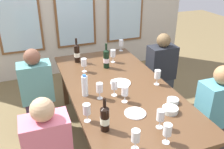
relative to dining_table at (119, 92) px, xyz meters
name	(u,v)px	position (x,y,z in m)	size (l,w,h in m)	color
ground_plane	(118,139)	(0.00, 0.00, -0.67)	(12.00, 12.00, 0.00)	brown
dining_table	(119,92)	(0.00, 0.00, 0.00)	(1.09, 2.23, 0.74)	#533621
white_plate_0	(135,113)	(-0.04, -0.52, 0.07)	(0.20, 0.20, 0.01)	white
white_plate_1	(121,83)	(0.05, 0.07, 0.07)	(0.23, 0.23, 0.01)	white
wine_bottle_0	(77,53)	(-0.27, 0.84, 0.20)	(0.08, 0.08, 0.33)	black
wine_bottle_1	(106,59)	(0.04, 0.53, 0.19)	(0.08, 0.08, 0.32)	black
wine_bottle_2	(105,118)	(-0.38, -0.65, 0.18)	(0.08, 0.08, 0.31)	black
tasting_bowl_0	(173,101)	(0.38, -0.48, 0.09)	(0.12, 0.12, 0.04)	white
tasting_bowl_1	(170,110)	(0.27, -0.61, 0.09)	(0.15, 0.15, 0.05)	white
water_bottle	(85,86)	(-0.39, -0.05, 0.18)	(0.06, 0.06, 0.24)	white
wine_glass_0	(100,88)	(-0.27, -0.16, 0.18)	(0.07, 0.07, 0.17)	white
wine_glass_1	(87,110)	(-0.49, -0.48, 0.18)	(0.07, 0.07, 0.17)	white
wine_glass_2	(136,136)	(-0.24, -0.94, 0.19)	(0.07, 0.07, 0.17)	white
wine_glass_3	(84,63)	(-0.26, 0.51, 0.19)	(0.07, 0.07, 0.17)	white
wine_glass_4	(160,116)	(0.07, -0.78, 0.18)	(0.07, 0.07, 0.17)	white
wine_glass_5	(125,92)	(-0.06, -0.30, 0.18)	(0.07, 0.07, 0.17)	white
wine_glass_6	(114,85)	(-0.11, -0.15, 0.19)	(0.07, 0.07, 0.17)	white
wine_glass_7	(113,54)	(0.18, 0.67, 0.19)	(0.07, 0.07, 0.17)	white
wine_glass_8	(121,43)	(0.44, 1.03, 0.19)	(0.07, 0.07, 0.17)	white
wine_glass_9	(157,75)	(0.42, -0.09, 0.18)	(0.07, 0.07, 0.17)	white
wine_glass_10	(167,131)	(0.02, -0.96, 0.18)	(0.07, 0.07, 0.17)	white
seated_person_1	(214,117)	(0.85, -0.59, -0.15)	(0.38, 0.24, 1.11)	#372E30
seated_person_2	(38,94)	(-0.85, 0.53, -0.15)	(0.38, 0.24, 1.11)	#35263C
seated_person_3	(160,73)	(0.85, 0.53, -0.15)	(0.38, 0.24, 1.11)	#2D3238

